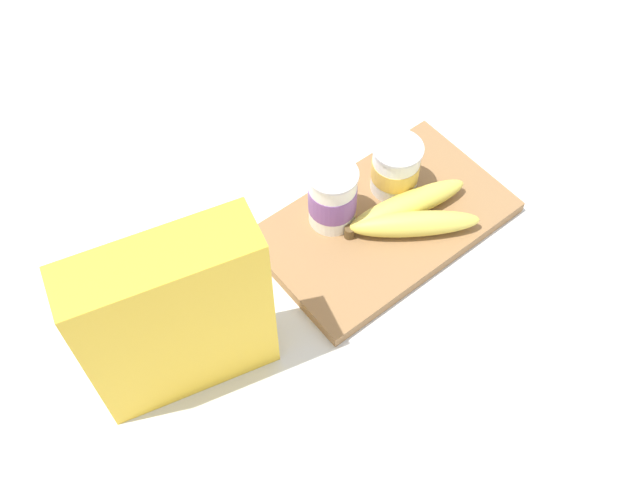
{
  "coord_description": "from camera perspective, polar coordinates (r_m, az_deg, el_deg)",
  "views": [
    {
      "loc": [
        -0.43,
        -0.4,
        0.81
      ],
      "look_at": [
        -0.11,
        0.0,
        0.07
      ],
      "focal_mm": 40.96,
      "sensor_mm": 36.0,
      "label": 1
    }
  ],
  "objects": [
    {
      "name": "banana_bunch",
      "position": [
        0.97,
        7.09,
        2.01
      ],
      "size": [
        0.18,
        0.13,
        0.04
      ],
      "color": "#DECC4F",
      "rests_on": "cutting_board"
    },
    {
      "name": "ground_plane",
      "position": [
        1.0,
        5.01,
        1.05
      ],
      "size": [
        2.4,
        2.4,
        0.0
      ],
      "primitive_type": "plane",
      "color": "silver"
    },
    {
      "name": "yogurt_cup_back",
      "position": [
        0.99,
        5.92,
        5.64
      ],
      "size": [
        0.07,
        0.07,
        0.08
      ],
      "color": "white",
      "rests_on": "cutting_board"
    },
    {
      "name": "cutting_board",
      "position": [
        1.0,
        5.05,
        1.36
      ],
      "size": [
        0.34,
        0.2,
        0.02
      ],
      "primitive_type": "cube",
      "color": "olive",
      "rests_on": "ground_plane"
    },
    {
      "name": "yogurt_cup_front",
      "position": [
        0.95,
        0.98,
        3.4
      ],
      "size": [
        0.07,
        0.07,
        0.09
      ],
      "color": "white",
      "rests_on": "cutting_board"
    },
    {
      "name": "cereal_box",
      "position": [
        0.8,
        -11.18,
        -6.1
      ],
      "size": [
        0.21,
        0.11,
        0.24
      ],
      "primitive_type": "cube",
      "rotation": [
        0.0,
        0.0,
        2.89
      ],
      "color": "yellow",
      "rests_on": "ground_plane"
    }
  ]
}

